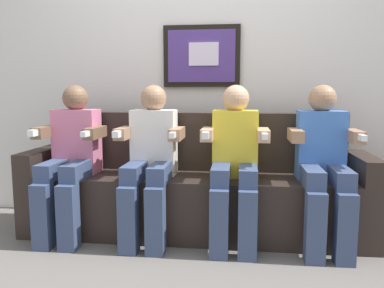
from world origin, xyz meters
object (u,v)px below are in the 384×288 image
at_px(couch, 195,192).
at_px(person_right_center, 235,158).
at_px(person_rightmost, 324,160).
at_px(person_leftmost, 71,155).
at_px(person_left_center, 151,156).

xyz_separation_m(couch, person_right_center, (0.30, -0.17, 0.29)).
bearing_deg(person_rightmost, person_leftmost, -179.99).
xyz_separation_m(person_leftmost, person_left_center, (0.60, 0.00, 0.00)).
xyz_separation_m(person_leftmost, person_right_center, (1.19, 0.00, 0.00)).
bearing_deg(person_left_center, person_leftmost, 180.00).
height_order(couch, person_rightmost, person_rightmost).
height_order(couch, person_left_center, person_left_center).
distance_m(couch, person_leftmost, 0.96).
relative_size(couch, person_leftmost, 2.28).
bearing_deg(person_rightmost, person_right_center, -179.96).
bearing_deg(person_left_center, person_rightmost, 0.02).
relative_size(couch, person_left_center, 2.28).
distance_m(person_leftmost, person_rightmost, 1.79).
relative_size(couch, person_right_center, 2.28).
xyz_separation_m(person_leftmost, person_rightmost, (1.79, 0.00, -0.00)).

